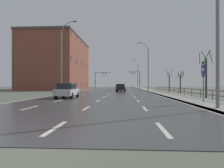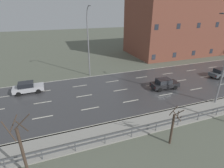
{
  "view_description": "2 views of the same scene",
  "coord_description": "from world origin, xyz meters",
  "px_view_note": "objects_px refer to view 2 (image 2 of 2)",
  "views": [
    {
      "loc": [
        2.25,
        -4.36,
        1.45
      ],
      "look_at": [
        -0.72,
        45.41,
        1.58
      ],
      "focal_mm": 31.57,
      "sensor_mm": 36.0,
      "label": 1
    },
    {
      "loc": [
        21.61,
        19.85,
        11.32
      ],
      "look_at": [
        0.0,
        27.66,
        1.2
      ],
      "focal_mm": 28.32,
      "sensor_mm": 36.0,
      "label": 2
    }
  ],
  "objects_px": {
    "car_far_left": "(221,73)",
    "brick_building": "(178,23)",
    "car_near_right": "(28,87)",
    "street_lamp_midground": "(224,63)",
    "car_near_left": "(164,84)",
    "street_lamp_left_bank": "(88,44)"
  },
  "relations": [
    {
      "from": "car_far_left",
      "to": "brick_building",
      "type": "xyz_separation_m",
      "value": [
        -17.83,
        4.06,
        6.58
      ]
    },
    {
      "from": "car_far_left",
      "to": "car_near_right",
      "type": "xyz_separation_m",
      "value": [
        -4.86,
        -31.04,
        0.0
      ]
    },
    {
      "from": "street_lamp_midground",
      "to": "car_far_left",
      "type": "relative_size",
      "value": 2.59
    },
    {
      "from": "car_near_left",
      "to": "brick_building",
      "type": "xyz_separation_m",
      "value": [
        -18.45,
        16.08,
        6.58
      ]
    },
    {
      "from": "street_lamp_midground",
      "to": "car_far_left",
      "type": "distance_m",
      "value": 11.54
    },
    {
      "from": "car_near_left",
      "to": "brick_building",
      "type": "distance_m",
      "value": 25.34
    },
    {
      "from": "street_lamp_left_bank",
      "to": "brick_building",
      "type": "distance_m",
      "value": 26.97
    },
    {
      "from": "car_near_right",
      "to": "car_near_left",
      "type": "xyz_separation_m",
      "value": [
        5.48,
        19.02,
        0.0
      ]
    },
    {
      "from": "car_far_left",
      "to": "car_near_left",
      "type": "distance_m",
      "value": 12.04
    },
    {
      "from": "car_far_left",
      "to": "car_near_right",
      "type": "bearing_deg",
      "value": -99.64
    },
    {
      "from": "street_lamp_left_bank",
      "to": "car_near_right",
      "type": "height_order",
      "value": "street_lamp_left_bank"
    },
    {
      "from": "street_lamp_left_bank",
      "to": "car_near_left",
      "type": "xyz_separation_m",
      "value": [
        9.13,
        9.16,
        -4.84
      ]
    },
    {
      "from": "street_lamp_left_bank",
      "to": "brick_building",
      "type": "xyz_separation_m",
      "value": [
        -9.32,
        25.25,
        1.75
      ]
    },
    {
      "from": "street_lamp_midground",
      "to": "car_near_right",
      "type": "distance_m",
      "value": 25.58
    },
    {
      "from": "street_lamp_midground",
      "to": "street_lamp_left_bank",
      "type": "distance_m",
      "value": 19.58
    },
    {
      "from": "car_near_right",
      "to": "car_near_left",
      "type": "distance_m",
      "value": 19.79
    },
    {
      "from": "car_near_left",
      "to": "street_lamp_left_bank",
      "type": "bearing_deg",
      "value": -132.06
    },
    {
      "from": "street_lamp_midground",
      "to": "car_far_left",
      "type": "xyz_separation_m",
      "value": [
        -6.41,
        8.51,
        -4.45
      ]
    },
    {
      "from": "car_near_right",
      "to": "car_near_left",
      "type": "height_order",
      "value": "same"
    },
    {
      "from": "street_lamp_midground",
      "to": "street_lamp_left_bank",
      "type": "relative_size",
      "value": 0.93
    },
    {
      "from": "street_lamp_left_bank",
      "to": "car_far_left",
      "type": "height_order",
      "value": "street_lamp_left_bank"
    },
    {
      "from": "street_lamp_midground",
      "to": "car_near_left",
      "type": "relative_size",
      "value": 2.56
    }
  ]
}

